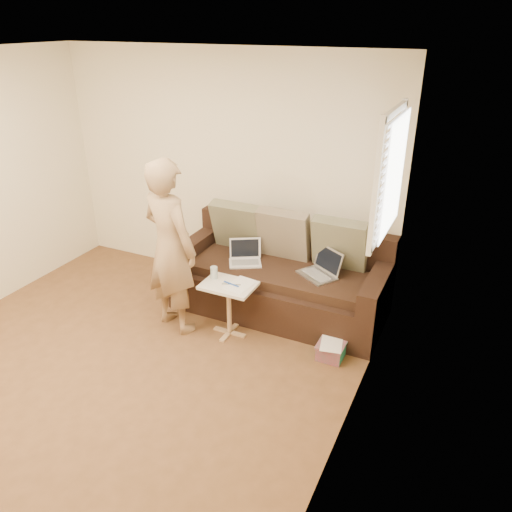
# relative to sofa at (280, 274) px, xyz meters

# --- Properties ---
(floor) EXTENTS (4.50, 4.50, 0.00)m
(floor) POSITION_rel_sofa_xyz_m (-0.90, -1.77, -0.42)
(floor) COLOR brown
(floor) RESTS_ON ground
(ceiling) EXTENTS (4.50, 4.50, 0.00)m
(ceiling) POSITION_rel_sofa_xyz_m (-0.90, -1.77, 2.18)
(ceiling) COLOR white
(ceiling) RESTS_ON wall_back
(wall_back) EXTENTS (4.00, 0.00, 4.00)m
(wall_back) POSITION_rel_sofa_xyz_m (-0.90, 0.48, 0.87)
(wall_back) COLOR beige
(wall_back) RESTS_ON ground
(wall_right) EXTENTS (0.00, 4.50, 4.50)m
(wall_right) POSITION_rel_sofa_xyz_m (1.10, -1.77, 0.87)
(wall_right) COLOR beige
(wall_right) RESTS_ON ground
(window_blinds) EXTENTS (0.12, 0.88, 1.08)m
(window_blinds) POSITION_rel_sofa_xyz_m (1.05, -0.27, 1.28)
(window_blinds) COLOR white
(window_blinds) RESTS_ON wall_right
(sofa) EXTENTS (2.20, 0.95, 0.85)m
(sofa) POSITION_rel_sofa_xyz_m (0.00, 0.00, 0.00)
(sofa) COLOR black
(sofa) RESTS_ON ground
(pillow_left) EXTENTS (0.55, 0.29, 0.57)m
(pillow_left) POSITION_rel_sofa_xyz_m (-0.60, 0.20, 0.37)
(pillow_left) COLOR #66664B
(pillow_left) RESTS_ON sofa
(pillow_mid) EXTENTS (0.55, 0.27, 0.57)m
(pillow_mid) POSITION_rel_sofa_xyz_m (-0.05, 0.20, 0.37)
(pillow_mid) COLOR #786B55
(pillow_mid) RESTS_ON sofa
(pillow_right) EXTENTS (0.55, 0.28, 0.57)m
(pillow_right) POSITION_rel_sofa_xyz_m (0.55, 0.22, 0.37)
(pillow_right) COLOR #66664B
(pillow_right) RESTS_ON sofa
(laptop_silver) EXTENTS (0.46, 0.43, 0.25)m
(laptop_silver) POSITION_rel_sofa_xyz_m (0.41, -0.04, 0.10)
(laptop_silver) COLOR #B7BABC
(laptop_silver) RESTS_ON sofa
(laptop_white) EXTENTS (0.41, 0.37, 0.24)m
(laptop_white) POSITION_rel_sofa_xyz_m (-0.35, -0.11, 0.10)
(laptop_white) COLOR white
(laptop_white) RESTS_ON sofa
(person) EXTENTS (0.73, 0.60, 1.75)m
(person) POSITION_rel_sofa_xyz_m (-0.84, -0.73, 0.45)
(person) COLOR #957C51
(person) RESTS_ON ground
(side_table) EXTENTS (0.51, 0.35, 0.56)m
(side_table) POSITION_rel_sofa_xyz_m (-0.27, -0.62, -0.15)
(side_table) COLOR silver
(side_table) RESTS_ON ground
(drinking_glass) EXTENTS (0.07, 0.07, 0.12)m
(drinking_glass) POSITION_rel_sofa_xyz_m (-0.45, -0.58, 0.19)
(drinking_glass) COLOR silver
(drinking_glass) RESTS_ON side_table
(scissors) EXTENTS (0.20, 0.15, 0.02)m
(scissors) POSITION_rel_sofa_xyz_m (-0.24, -0.63, 0.14)
(scissors) COLOR silver
(scissors) RESTS_ON side_table
(paper_on_table) EXTENTS (0.25, 0.33, 0.00)m
(paper_on_table) POSITION_rel_sofa_xyz_m (-0.16, -0.59, 0.13)
(paper_on_table) COLOR white
(paper_on_table) RESTS_ON side_table
(striped_box) EXTENTS (0.25, 0.25, 0.16)m
(striped_box) POSITION_rel_sofa_xyz_m (0.76, -0.58, -0.35)
(striped_box) COLOR #D8204F
(striped_box) RESTS_ON ground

